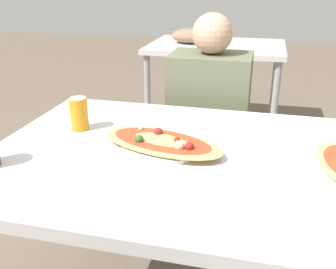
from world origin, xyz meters
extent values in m
cube|color=silver|center=(0.00, 0.00, 0.73)|extent=(1.25, 0.95, 0.04)
cylinder|color=#99999E|center=(-0.57, 0.42, 0.35)|extent=(0.05, 0.05, 0.71)
cylinder|color=#99999E|center=(0.57, 0.42, 0.35)|extent=(0.05, 0.05, 0.71)
cube|color=#3F2D1E|center=(0.01, 0.74, 0.42)|extent=(0.40, 0.40, 0.04)
cube|color=#3F2D1E|center=(0.01, 0.92, 0.64)|extent=(0.38, 0.03, 0.40)
cylinder|color=#38383D|center=(0.18, 0.57, 0.20)|extent=(0.03, 0.03, 0.40)
cylinder|color=#38383D|center=(-0.16, 0.57, 0.20)|extent=(0.03, 0.03, 0.40)
cylinder|color=#38383D|center=(0.18, 0.91, 0.20)|extent=(0.03, 0.03, 0.40)
cylinder|color=#38383D|center=(-0.16, 0.91, 0.20)|extent=(0.03, 0.03, 0.40)
cylinder|color=#2D2D38|center=(0.10, 0.59, 0.22)|extent=(0.10, 0.10, 0.44)
cylinder|color=#2D2D38|center=(-0.08, 0.59, 0.22)|extent=(0.10, 0.10, 0.44)
cube|color=#60664C|center=(0.01, 0.71, 0.69)|extent=(0.39, 0.28, 0.50)
sphere|color=tan|center=(0.01, 0.71, 1.04)|extent=(0.19, 0.19, 0.19)
cylinder|color=white|center=(-0.05, 0.02, 0.76)|extent=(0.27, 0.27, 0.01)
ellipsoid|color=#E0AD66|center=(-0.05, 0.02, 0.77)|extent=(0.48, 0.32, 0.02)
ellipsoid|color=#B24223|center=(-0.05, 0.02, 0.78)|extent=(0.40, 0.26, 0.01)
sphere|color=#335928|center=(-0.12, -0.01, 0.79)|extent=(0.03, 0.03, 0.03)
sphere|color=maroon|center=(0.05, -0.03, 0.79)|extent=(0.03, 0.03, 0.03)
sphere|color=maroon|center=(-0.08, 0.07, 0.79)|extent=(0.03, 0.03, 0.03)
sphere|color=beige|center=(-0.15, 0.10, 0.78)|extent=(0.02, 0.02, 0.02)
sphere|color=maroon|center=(0.00, 0.02, 0.79)|extent=(0.02, 0.02, 0.02)
sphere|color=beige|center=(0.02, -0.03, 0.79)|extent=(0.03, 0.03, 0.03)
cylinder|color=orange|center=(-0.40, 0.12, 0.81)|extent=(0.07, 0.07, 0.12)
cylinder|color=silver|center=(-0.40, 0.12, 0.87)|extent=(0.06, 0.06, 0.00)
cube|color=silver|center=(-0.14, 2.13, 0.73)|extent=(1.10, 0.80, 0.04)
ellipsoid|color=#8C7259|center=(-0.36, 2.13, 0.81)|extent=(0.32, 0.24, 0.12)
cylinder|color=#99999E|center=(-0.64, 1.78, 0.35)|extent=(0.05, 0.05, 0.71)
cylinder|color=#99999E|center=(0.36, 1.78, 0.35)|extent=(0.05, 0.05, 0.71)
cylinder|color=#99999E|center=(-0.64, 2.48, 0.35)|extent=(0.05, 0.05, 0.71)
cylinder|color=#99999E|center=(0.36, 2.48, 0.35)|extent=(0.05, 0.05, 0.71)
camera|label=1|loc=(0.26, -1.15, 1.31)|focal=42.00mm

